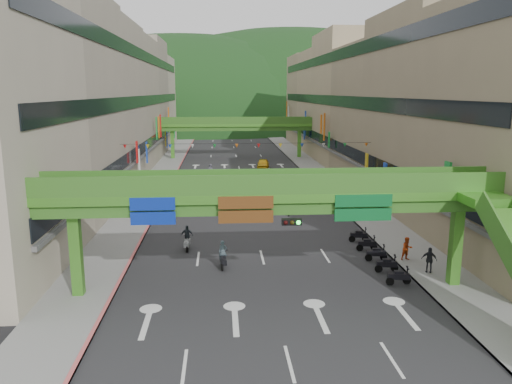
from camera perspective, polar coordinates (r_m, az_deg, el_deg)
The scene contains 23 objects.
ground at distance 24.46m, azimuth 3.18°, elevation -16.64°, with size 320.00×320.00×0.00m, color black.
road_slab at distance 72.37m, azimuth -1.83°, elevation 2.33°, with size 18.00×140.00×0.02m, color #28282B.
sidewalk_left at distance 72.76m, azimuth -10.53°, elevation 2.24°, with size 4.00×140.00×0.15m, color gray.
sidewalk_right at distance 73.62m, azimuth 6.76°, elevation 2.46°, with size 4.00×140.00×0.15m, color gray.
curb_left at distance 72.57m, azimuth -9.04°, elevation 2.28°, with size 0.20×140.00×0.18m, color #CC5959.
curb_right at distance 73.28m, azimuth 5.30°, elevation 2.46°, with size 0.20×140.00×0.18m, color gray.
building_row_left at distance 73.21m, azimuth -17.06°, elevation 9.37°, with size 12.80×95.00×19.00m.
building_row_right at distance 74.67m, azimuth 13.01°, elevation 9.61°, with size 12.80×95.00×19.00m.
overpass_near at distance 27.77m, azimuth 3.81°, elevation -1.70°, with size 28.00×12.27×7.10m.
overpass_far at distance 86.65m, azimuth -2.26°, elevation 7.43°, with size 28.00×2.20×7.10m.
hill_left at distance 182.16m, azimuth -8.03°, elevation 7.75°, with size 168.00×140.00×112.00m, color #1C4419.
hill_right at distance 203.63m, azimuth 3.77°, elevation 8.22°, with size 208.00×176.00×128.00m, color #1C4419.
bunting_string at distance 51.77m, azimuth -0.96°, elevation 5.31°, with size 26.00×0.36×0.47m.
scooter_rider_near at distance 33.26m, azimuth -3.80°, elevation -7.26°, with size 0.64×1.60×1.86m.
scooter_rider_mid at distance 56.31m, azimuth 0.60°, elevation 0.78°, with size 0.94×1.59×2.06m.
scooter_rider_left at distance 37.09m, azimuth -7.89°, elevation -5.23°, with size 0.92×1.60×1.88m.
scooter_rider_far at distance 66.25m, azimuth -5.23°, elevation 2.34°, with size 0.84×1.60×2.07m.
parked_scooter_row at distance 35.62m, azimuth 13.58°, elevation -6.84°, with size 1.60×9.40×1.08m.
car_silver at distance 65.48m, azimuth -4.65°, elevation 1.89°, with size 1.38×3.96×1.30m, color #A4A6AC.
car_yellow at distance 75.04m, azimuth 0.82°, elevation 3.22°, with size 1.75×4.34×1.48m, color gold.
pedestrian_red at distance 35.82m, azimuth 16.87°, elevation -6.45°, with size 0.78×0.61×1.61m, color #BF3B11.
pedestrian_dark at distance 33.95m, azimuth 19.16°, elevation -7.56°, with size 0.96×0.40×1.64m, color black.
pedestrian_blue at distance 52.61m, azimuth 11.80°, elevation -0.56°, with size 0.72×0.46×1.54m, color #383C65.
Camera 1 is at (-2.85, -21.39, 11.53)m, focal length 35.00 mm.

